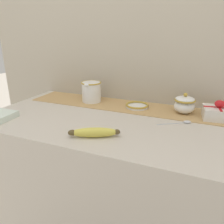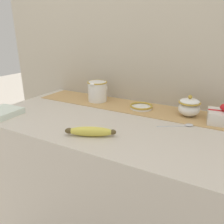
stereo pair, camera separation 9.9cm
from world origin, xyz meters
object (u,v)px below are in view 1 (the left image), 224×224
object	(u,v)px
banana	(94,132)
gift_box	(218,113)
small_dish	(137,106)
cream_pitcher	(92,91)
spoon	(185,122)
sugar_bowl	(184,104)

from	to	relation	value
banana	gift_box	bearing A→B (deg)	40.58
small_dish	banana	xyz separation A→B (m)	(-0.06, -0.41, 0.01)
cream_pitcher	gift_box	xyz separation A→B (m)	(0.69, -0.02, -0.03)
cream_pitcher	spoon	size ratio (longest dim) A/B	0.93
spoon	sugar_bowl	bearing A→B (deg)	65.51
banana	spoon	distance (m)	0.43
cream_pitcher	banana	size ratio (longest dim) A/B	0.70
cream_pitcher	small_dish	xyz separation A→B (m)	(0.28, -0.01, -0.05)
sugar_bowl	small_dish	xyz separation A→B (m)	(-0.25, -0.01, -0.04)
gift_box	small_dish	bearing A→B (deg)	177.83
sugar_bowl	spoon	distance (m)	0.14
sugar_bowl	gift_box	bearing A→B (deg)	-8.40
sugar_bowl	small_dish	size ratio (longest dim) A/B	0.85
cream_pitcher	sugar_bowl	bearing A→B (deg)	-0.13
sugar_bowl	banana	bearing A→B (deg)	-125.86
banana	gift_box	world-z (taller)	gift_box
cream_pitcher	banana	bearing A→B (deg)	-61.42
small_dish	banana	world-z (taller)	banana
banana	gift_box	xyz separation A→B (m)	(0.46, 0.39, 0.01)
sugar_bowl	banana	xyz separation A→B (m)	(-0.30, -0.42, -0.03)
cream_pitcher	spoon	bearing A→B (deg)	-13.53
gift_box	spoon	bearing A→B (deg)	-142.69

